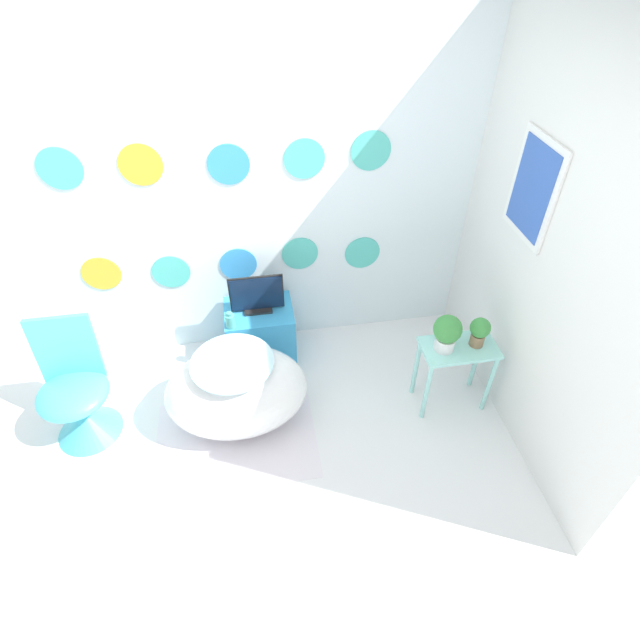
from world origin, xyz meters
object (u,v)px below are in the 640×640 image
potted_plant_left (447,332)px  potted_plant_right (480,331)px  bathtub (237,391)px  tv (257,296)px  vase (230,321)px  chair (80,404)px

potted_plant_left → potted_plant_right: (0.23, 0.00, -0.03)m
potted_plant_left → bathtub: bearing=177.1°
tv → potted_plant_left: (1.17, -0.69, 0.09)m
potted_plant_right → bathtub: bearing=177.7°
vase → potted_plant_left: 1.49m
chair → vase: size_ratio=6.61×
tv → potted_plant_left: size_ratio=1.48×
bathtub → potted_plant_right: size_ratio=4.40×
bathtub → chair: bearing=175.1°
chair → potted_plant_right: (2.63, -0.15, 0.40)m
potted_plant_left → tv: bearing=149.6°
tv → chair: bearing=-156.6°
bathtub → potted_plant_left: 1.43m
bathtub → potted_plant_left: bearing=-2.9°
potted_plant_left → vase: bearing=158.8°
tv → potted_plant_right: size_ratio=1.83×
chair → potted_plant_left: size_ratio=3.26×
chair → vase: bearing=20.2°
tv → potted_plant_right: tv is taller
vase → potted_plant_left: size_ratio=0.49×
vase → potted_plant_right: bearing=-18.4°
potted_plant_left → chair: bearing=176.3°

